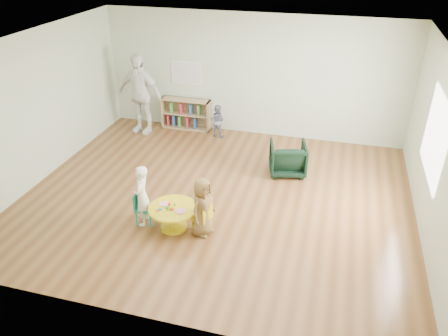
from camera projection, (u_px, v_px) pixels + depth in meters
name	position (u px, v px, depth m)	size (l,w,h in m)	color
room	(217.00, 100.00, 7.18)	(7.10, 7.00, 2.80)	brown
activity_table	(173.00, 214.00, 7.13)	(0.80, 0.80, 0.44)	gold
kid_chair_left	(143.00, 206.00, 7.27)	(0.32, 0.32, 0.57)	#1A9377
kid_chair_right	(204.00, 217.00, 7.04)	(0.34, 0.34, 0.51)	gold
bookshelf	(186.00, 114.00, 10.71)	(1.20, 0.30, 0.75)	#9F8258
alphabet_poster	(186.00, 73.00, 10.33)	(0.74, 0.01, 0.54)	white
armchair	(288.00, 158.00, 8.73)	(0.70, 0.72, 0.65)	black
child_left	(142.00, 196.00, 7.12)	(0.39, 0.26, 1.07)	white
child_right	(202.00, 207.00, 6.89)	(0.49, 0.32, 1.01)	gold
toddler	(217.00, 121.00, 10.26)	(0.38, 0.30, 0.78)	#18173B
adult_caretaker	(140.00, 94.00, 10.23)	(1.12, 0.46, 1.90)	white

